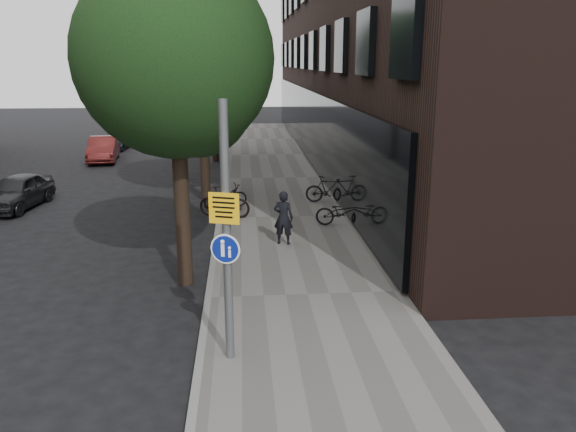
{
  "coord_description": "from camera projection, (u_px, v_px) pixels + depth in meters",
  "views": [
    {
      "loc": [
        -1.17,
        -8.43,
        5.23
      ],
      "look_at": [
        -0.2,
        3.24,
        2.0
      ],
      "focal_mm": 35.0,
      "sensor_mm": 36.0,
      "label": 1
    }
  ],
  "objects": [
    {
      "name": "parked_bike_facade_far",
      "position": [
        328.0,
        189.0,
        20.91
      ],
      "size": [
        1.74,
        0.81,
        1.01
      ],
      "primitive_type": "imported",
      "rotation": [
        0.0,
        0.0,
        1.37
      ],
      "color": "black",
      "rests_on": "sidewalk"
    },
    {
      "name": "curb_edge",
      "position": [
        219.0,
        219.0,
        19.01
      ],
      "size": [
        0.15,
        60.0,
        0.13
      ],
      "primitive_type": "cube",
      "color": "slate",
      "rests_on": "ground"
    },
    {
      "name": "parked_bike_curb_near",
      "position": [
        225.0,
        197.0,
        20.13
      ],
      "size": [
        1.74,
        1.19,
        0.87
      ],
      "primitive_type": "imported",
      "rotation": [
        0.0,
        0.0,
        1.99
      ],
      "color": "black",
      "rests_on": "sidewalk"
    },
    {
      "name": "street_tree_near",
      "position": [
        179.0,
        67.0,
        12.48
      ],
      "size": [
        4.4,
        4.4,
        7.5
      ],
      "color": "black",
      "rests_on": "ground"
    },
    {
      "name": "parked_car_near",
      "position": [
        17.0,
        192.0,
        20.58
      ],
      "size": [
        1.97,
        3.83,
        1.25
      ],
      "primitive_type": "imported",
      "rotation": [
        0.0,
        0.0,
        -0.14
      ],
      "color": "black",
      "rests_on": "ground"
    },
    {
      "name": "parked_bike_curb_far",
      "position": [
        224.0,
        202.0,
        18.93
      ],
      "size": [
        1.84,
        1.0,
        1.07
      ],
      "primitive_type": "imported",
      "rotation": [
        0.0,
        0.0,
        1.28
      ],
      "color": "black",
      "rests_on": "sidewalk"
    },
    {
      "name": "pedestrian",
      "position": [
        283.0,
        218.0,
        16.1
      ],
      "size": [
        0.65,
        0.52,
        1.57
      ],
      "primitive_type": "imported",
      "rotation": [
        0.0,
        0.0,
        2.86
      ],
      "color": "black",
      "rests_on": "sidewalk"
    },
    {
      "name": "street_tree_mid",
      "position": [
        203.0,
        65.0,
        20.65
      ],
      "size": [
        5.0,
        5.0,
        7.8
      ],
      "color": "black",
      "rests_on": "ground"
    },
    {
      "name": "street_tree_far",
      "position": [
        214.0,
        64.0,
        29.29
      ],
      "size": [
        5.0,
        5.0,
        7.8
      ],
      "color": "black",
      "rests_on": "ground"
    },
    {
      "name": "sidewalk",
      "position": [
        285.0,
        218.0,
        19.19
      ],
      "size": [
        4.5,
        60.0,
        0.12
      ],
      "primitive_type": "cube",
      "color": "#63605B",
      "rests_on": "ground"
    },
    {
      "name": "parked_car_far",
      "position": [
        117.0,
        140.0,
        34.74
      ],
      "size": [
        1.89,
        3.86,
        1.08
      ],
      "primitive_type": "imported",
      "rotation": [
        0.0,
        0.0,
        -0.1
      ],
      "color": "black",
      "rests_on": "ground"
    },
    {
      "name": "parked_car_mid",
      "position": [
        103.0,
        149.0,
        30.36
      ],
      "size": [
        1.86,
        4.15,
        1.32
      ],
      "primitive_type": "imported",
      "rotation": [
        0.0,
        0.0,
        0.12
      ],
      "color": "maroon",
      "rests_on": "ground"
    },
    {
      "name": "signpost",
      "position": [
        227.0,
        235.0,
        9.44
      ],
      "size": [
        0.51,
        0.2,
        4.54
      ],
      "rotation": [
        0.0,
        0.0,
        -0.33
      ],
      "color": "#595B5E",
      "rests_on": "sidewalk"
    },
    {
      "name": "ground",
      "position": [
        316.0,
        379.0,
        9.58
      ],
      "size": [
        120.0,
        120.0,
        0.0
      ],
      "primitive_type": "plane",
      "color": "black",
      "rests_on": "ground"
    },
    {
      "name": "parked_bike_facade_near",
      "position": [
        343.0,
        212.0,
        17.93
      ],
      "size": [
        1.83,
        1.03,
        0.91
      ],
      "primitive_type": "imported",
      "rotation": [
        0.0,
        0.0,
        1.31
      ],
      "color": "black",
      "rests_on": "sidewalk"
    }
  ]
}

